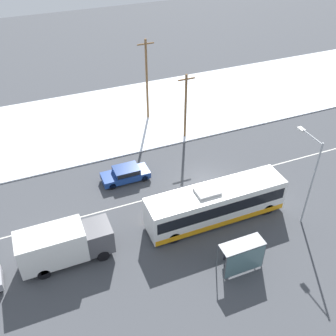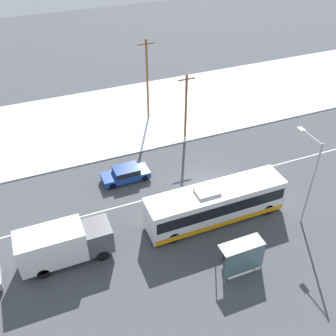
{
  "view_description": "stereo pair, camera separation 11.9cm",
  "coord_description": "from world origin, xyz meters",
  "px_view_note": "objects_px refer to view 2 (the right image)",
  "views": [
    {
      "loc": [
        -13.66,
        -24.1,
        22.5
      ],
      "look_at": [
        -3.07,
        1.73,
        1.4
      ],
      "focal_mm": 42.0,
      "sensor_mm": 36.0,
      "label": 1
    },
    {
      "loc": [
        -13.55,
        -24.14,
        22.5
      ],
      "look_at": [
        -3.07,
        1.73,
        1.4
      ],
      "focal_mm": 42.0,
      "sensor_mm": 36.0,
      "label": 2
    }
  ],
  "objects_px": {
    "pedestrian_at_stop": "(226,250)",
    "streetlamp": "(309,171)",
    "city_bus": "(216,204)",
    "box_truck": "(63,244)",
    "utility_pole_roadside": "(186,106)",
    "utility_pole_snowlot": "(147,79)",
    "bus_shelter": "(243,254)",
    "sedan_car": "(126,173)"
  },
  "relations": [
    {
      "from": "city_bus",
      "to": "sedan_car",
      "type": "distance_m",
      "value": 9.13
    },
    {
      "from": "city_bus",
      "to": "utility_pole_roadside",
      "type": "relative_size",
      "value": 1.61
    },
    {
      "from": "streetlamp",
      "to": "utility_pole_roadside",
      "type": "relative_size",
      "value": 1.07
    },
    {
      "from": "utility_pole_roadside",
      "to": "sedan_car",
      "type": "bearing_deg",
      "value": -149.73
    },
    {
      "from": "box_truck",
      "to": "utility_pole_snowlot",
      "type": "xyz_separation_m",
      "value": [
        12.5,
        17.11,
        3.06
      ]
    },
    {
      "from": "sedan_car",
      "to": "pedestrian_at_stop",
      "type": "bearing_deg",
      "value": 108.7
    },
    {
      "from": "utility_pole_roadside",
      "to": "utility_pole_snowlot",
      "type": "distance_m",
      "value": 5.77
    },
    {
      "from": "pedestrian_at_stop",
      "to": "utility_pole_roadside",
      "type": "height_order",
      "value": "utility_pole_roadside"
    },
    {
      "from": "bus_shelter",
      "to": "streetlamp",
      "type": "height_order",
      "value": "streetlamp"
    },
    {
      "from": "utility_pole_roadside",
      "to": "pedestrian_at_stop",
      "type": "bearing_deg",
      "value": -103.99
    },
    {
      "from": "pedestrian_at_stop",
      "to": "bus_shelter",
      "type": "distance_m",
      "value": 1.54
    },
    {
      "from": "utility_pole_roadside",
      "to": "utility_pole_snowlot",
      "type": "height_order",
      "value": "utility_pole_snowlot"
    },
    {
      "from": "box_truck",
      "to": "utility_pole_snowlot",
      "type": "height_order",
      "value": "utility_pole_snowlot"
    },
    {
      "from": "bus_shelter",
      "to": "pedestrian_at_stop",
      "type": "bearing_deg",
      "value": 111.95
    },
    {
      "from": "sedan_car",
      "to": "streetlamp",
      "type": "height_order",
      "value": "streetlamp"
    },
    {
      "from": "pedestrian_at_stop",
      "to": "box_truck",
      "type": "bearing_deg",
      "value": 158.06
    },
    {
      "from": "sedan_car",
      "to": "utility_pole_roadside",
      "type": "relative_size",
      "value": 0.61
    },
    {
      "from": "utility_pole_roadside",
      "to": "box_truck",
      "type": "bearing_deg",
      "value": -141.09
    },
    {
      "from": "pedestrian_at_stop",
      "to": "bus_shelter",
      "type": "xyz_separation_m",
      "value": [
        0.52,
        -1.29,
        0.66
      ]
    },
    {
      "from": "pedestrian_at_stop",
      "to": "streetlamp",
      "type": "xyz_separation_m",
      "value": [
        7.5,
        1.6,
        3.75
      ]
    },
    {
      "from": "box_truck",
      "to": "bus_shelter",
      "type": "relative_size",
      "value": 2.09
    },
    {
      "from": "pedestrian_at_stop",
      "to": "streetlamp",
      "type": "bearing_deg",
      "value": 12.04
    },
    {
      "from": "pedestrian_at_stop",
      "to": "utility_pole_snowlot",
      "type": "height_order",
      "value": "utility_pole_snowlot"
    },
    {
      "from": "city_bus",
      "to": "pedestrian_at_stop",
      "type": "height_order",
      "value": "city_bus"
    },
    {
      "from": "bus_shelter",
      "to": "utility_pole_snowlot",
      "type": "relative_size",
      "value": 0.34
    },
    {
      "from": "city_bus",
      "to": "utility_pole_snowlot",
      "type": "relative_size",
      "value": 1.25
    },
    {
      "from": "pedestrian_at_stop",
      "to": "streetlamp",
      "type": "distance_m",
      "value": 8.54
    },
    {
      "from": "box_truck",
      "to": "sedan_car",
      "type": "xyz_separation_m",
      "value": [
        6.78,
        7.25,
        -0.93
      ]
    },
    {
      "from": "utility_pole_snowlot",
      "to": "streetlamp",
      "type": "bearing_deg",
      "value": -73.97
    },
    {
      "from": "box_truck",
      "to": "streetlamp",
      "type": "xyz_separation_m",
      "value": [
        18.19,
        -2.71,
        3.11
      ]
    },
    {
      "from": "city_bus",
      "to": "utility_pole_snowlot",
      "type": "bearing_deg",
      "value": 88.07
    },
    {
      "from": "bus_shelter",
      "to": "utility_pole_roadside",
      "type": "height_order",
      "value": "utility_pole_roadside"
    },
    {
      "from": "city_bus",
      "to": "utility_pole_snowlot",
      "type": "distance_m",
      "value": 17.66
    },
    {
      "from": "sedan_car",
      "to": "streetlamp",
      "type": "distance_m",
      "value": 15.67
    },
    {
      "from": "city_bus",
      "to": "streetlamp",
      "type": "height_order",
      "value": "streetlamp"
    },
    {
      "from": "utility_pole_roadside",
      "to": "utility_pole_snowlot",
      "type": "relative_size",
      "value": 0.78
    },
    {
      "from": "city_bus",
      "to": "streetlamp",
      "type": "xyz_separation_m",
      "value": [
        6.28,
        -2.45,
        3.19
      ]
    },
    {
      "from": "box_truck",
      "to": "utility_pole_roadside",
      "type": "xyz_separation_m",
      "value": [
        14.72,
        11.88,
        2.04
      ]
    },
    {
      "from": "sedan_car",
      "to": "bus_shelter",
      "type": "distance_m",
      "value": 13.62
    },
    {
      "from": "city_bus",
      "to": "box_truck",
      "type": "distance_m",
      "value": 11.91
    },
    {
      "from": "bus_shelter",
      "to": "sedan_car",
      "type": "bearing_deg",
      "value": 109.04
    },
    {
      "from": "bus_shelter",
      "to": "city_bus",
      "type": "bearing_deg",
      "value": 82.52
    }
  ]
}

